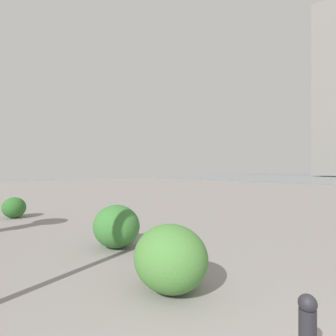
% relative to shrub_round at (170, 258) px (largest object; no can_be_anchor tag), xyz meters
% --- Properties ---
extents(shrub_low, '(1.01, 0.91, 0.86)m').
position_rel_shrub_round_xyz_m(shrub_low, '(2.18, -0.48, -0.01)').
color(shrub_low, '#387533').
rests_on(shrub_low, ground).
extents(shrub_round, '(1.03, 0.93, 0.87)m').
position_rel_shrub_round_xyz_m(shrub_round, '(0.00, 0.00, 0.00)').
color(shrub_round, '#477F38').
rests_on(shrub_round, ground).
extents(shrub_wide, '(0.78, 0.70, 0.66)m').
position_rel_shrub_round_xyz_m(shrub_wide, '(7.18, 0.33, -0.10)').
color(shrub_wide, '#2D6628').
rests_on(shrub_wide, ground).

